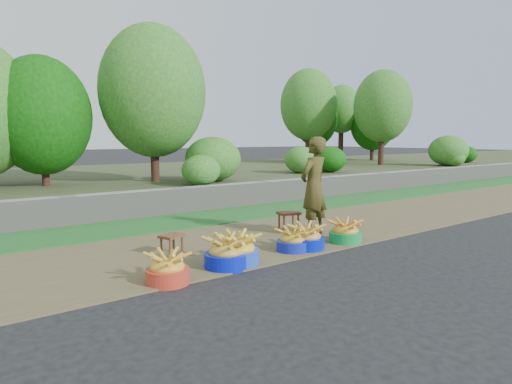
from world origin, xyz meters
TOP-DOWN VIEW (x-y plane):
  - ground_plane at (0.00, 0.00)m, footprint 120.00×120.00m
  - dirt_shoulder at (0.00, 1.25)m, footprint 80.00×2.50m
  - grass_verge at (0.00, 3.25)m, footprint 80.00×1.50m
  - retaining_wall at (0.00, 4.10)m, footprint 80.00×0.35m
  - earth_bank at (0.00, 9.00)m, footprint 80.00×10.00m
  - vegetation at (0.60, 7.69)m, footprint 29.55×7.69m
  - basin_a at (-2.07, 0.16)m, footprint 0.48×0.48m
  - basin_b at (-1.25, 0.26)m, footprint 0.54×0.54m
  - basin_c at (-1.06, 0.29)m, footprint 0.55×0.55m
  - basin_d at (-0.09, 0.35)m, footprint 0.45×0.45m
  - basin_e at (0.15, 0.32)m, footprint 0.51×0.51m
  - basin_f at (0.89, 0.26)m, footprint 0.49×0.49m
  - stool_left at (-1.54, 1.18)m, footprint 0.37×0.33m
  - stool_right at (0.75, 1.42)m, footprint 0.41×0.35m
  - vendor_woman at (0.82, 0.89)m, footprint 0.66×0.51m

SIDE VIEW (x-z plane):
  - ground_plane at x=0.00m, z-range 0.00..0.00m
  - dirt_shoulder at x=0.00m, z-range 0.00..0.02m
  - grass_verge at x=0.00m, z-range 0.00..0.04m
  - basin_d at x=-0.09m, z-range -0.02..0.32m
  - basin_a at x=-2.07m, z-range -0.02..0.34m
  - basin_f at x=0.89m, z-range -0.02..0.35m
  - basin_e at x=0.15m, z-range -0.02..0.36m
  - basin_b at x=-1.25m, z-range -0.02..0.38m
  - basin_c at x=-1.06m, z-range -0.02..0.39m
  - stool_left at x=-1.54m, z-range 0.10..0.37m
  - earth_bank at x=0.00m, z-range 0.00..0.50m
  - stool_right at x=0.75m, z-range 0.11..0.43m
  - retaining_wall at x=0.00m, z-range 0.00..0.55m
  - vendor_woman at x=0.82m, z-range 0.02..1.62m
  - vegetation at x=0.60m, z-range 0.28..4.98m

